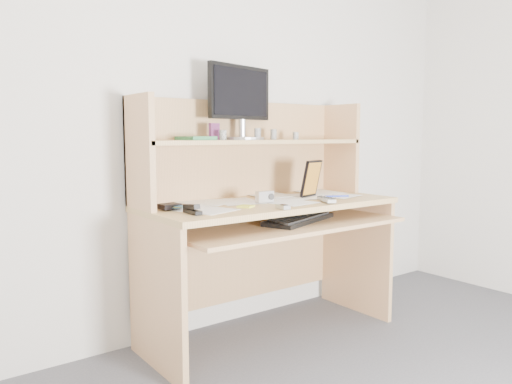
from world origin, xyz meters
TOP-DOWN VIEW (x-y plane):
  - back_wall at (0.00, 1.80)m, footprint 3.60×0.04m
  - desk at (0.00, 1.56)m, footprint 1.40×0.70m
  - paper_clutter at (0.00, 1.48)m, footprint 1.32×0.54m
  - keyboard at (0.08, 1.34)m, footprint 0.52×0.33m
  - tv_remote at (0.22, 1.28)m, footprint 0.11×0.17m
  - flip_phone at (-0.13, 1.22)m, footprint 0.05×0.08m
  - stapler at (-0.56, 1.35)m, footprint 0.04×0.13m
  - wallet at (-0.58, 1.53)m, footprint 0.10×0.09m
  - sticky_note_pad at (-0.24, 1.38)m, footprint 0.09×0.09m
  - digital_camera at (-0.07, 1.44)m, footprint 0.10×0.04m
  - game_case at (0.28, 1.47)m, footprint 0.15×0.06m
  - blue_pen at (0.40, 1.38)m, footprint 0.13×0.07m
  - card_box at (-0.25, 1.65)m, footprint 0.07×0.03m
  - shelf_book at (-0.36, 1.65)m, footprint 0.14×0.20m
  - chip_stack_a at (-0.24, 1.59)m, footprint 0.04×0.04m
  - chip_stack_b at (0.15, 1.65)m, footprint 0.04×0.04m
  - chip_stack_c at (0.29, 1.61)m, footprint 0.04×0.04m
  - chip_stack_d at (0.02, 1.62)m, footprint 0.05×0.05m
  - monitor at (-0.06, 1.68)m, footprint 0.47×0.24m

SIDE VIEW (x-z plane):
  - keyboard at x=0.08m, z-range 0.65..0.68m
  - desk at x=0.00m, z-range 0.04..1.34m
  - paper_clutter at x=0.00m, z-range 0.75..0.76m
  - sticky_note_pad at x=-0.24m, z-range 0.75..0.76m
  - blue_pen at x=0.40m, z-range 0.76..0.76m
  - tv_remote at x=0.22m, z-range 0.76..0.77m
  - flip_phone at x=-0.13m, z-range 0.76..0.78m
  - wallet at x=-0.58m, z-range 0.76..0.78m
  - stapler at x=-0.56m, z-range 0.76..0.80m
  - digital_camera at x=-0.07m, z-range 0.76..0.81m
  - game_case at x=0.28m, z-range 0.76..0.97m
  - shelf_book at x=-0.36m, z-range 1.08..1.10m
  - chip_stack_c at x=0.29m, z-range 1.08..1.13m
  - chip_stack_a at x=-0.24m, z-range 1.08..1.13m
  - chip_stack_b at x=0.15m, z-range 1.08..1.14m
  - chip_stack_d at x=0.02m, z-range 1.08..1.15m
  - card_box at x=-0.25m, z-range 1.08..1.17m
  - back_wall at x=0.00m, z-range 0.00..2.50m
  - monitor at x=-0.06m, z-range 1.09..1.50m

